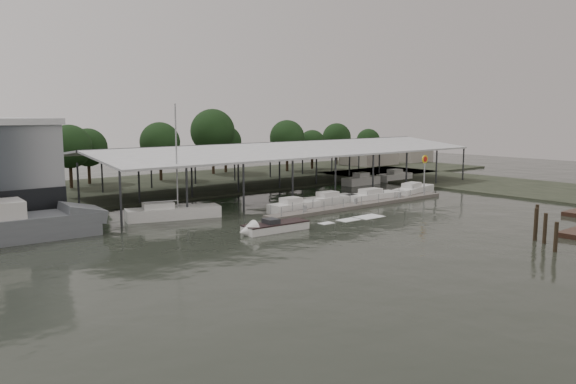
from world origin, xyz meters
TOP-DOWN VIEW (x-y plane):
  - ground at (0.00, 0.00)m, footprint 200.00×200.00m
  - land_strip_far at (0.00, 42.00)m, footprint 140.00×30.00m
  - land_strip_east at (45.00, 10.00)m, footprint 20.00×60.00m
  - covered_boat_shed at (17.00, 28.00)m, footprint 58.24×24.00m
  - floating_dock at (15.00, 10.00)m, footprint 28.00×2.00m
  - shell_fuel_sign at (27.00, 9.99)m, footprint 1.10×0.18m
  - distant_commercial_buildings at (59.03, 44.69)m, footprint 22.00×8.00m
  - white_sailboat at (-6.12, 17.36)m, footprint 10.05×5.25m
  - speedboat_underway at (-2.27, 5.49)m, footprint 18.24×3.11m
  - moored_cruiser_0 at (6.44, 12.37)m, footprint 6.23×2.23m
  - moored_cruiser_1 at (12.91, 13.21)m, footprint 6.95×2.45m
  - moored_cruiser_2 at (18.89, 11.72)m, footprint 7.99×2.66m
  - moored_cruiser_3 at (27.66, 12.21)m, footprint 8.90×4.08m
  - mooring_pilings at (13.48, -14.18)m, footprint 7.01×7.96m
  - horizon_tree_line at (21.82, 48.37)m, footprint 70.02×11.86m

SIDE VIEW (x-z plane):
  - ground at x=0.00m, z-range 0.00..0.00m
  - land_strip_far at x=0.00m, z-range -0.05..0.25m
  - land_strip_east at x=45.00m, z-range -0.05..0.25m
  - floating_dock at x=15.00m, z-range -0.50..0.90m
  - speedboat_underway at x=-2.27m, z-range -0.61..1.39m
  - moored_cruiser_1 at x=12.91m, z-range -0.24..1.46m
  - moored_cruiser_3 at x=27.66m, z-range -0.24..1.46m
  - moored_cruiser_0 at x=6.44m, z-range -0.24..1.46m
  - moored_cruiser_2 at x=18.89m, z-range -0.24..1.46m
  - white_sailboat at x=-6.12m, z-range -5.44..6.72m
  - mooring_pilings at x=13.48m, z-range -0.79..2.92m
  - distant_commercial_buildings at x=59.03m, z-range -0.16..3.84m
  - shell_fuel_sign at x=27.00m, z-range 1.15..6.70m
  - covered_boat_shed at x=17.00m, z-range 2.65..9.61m
  - horizon_tree_line at x=21.82m, z-range 0.52..12.27m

